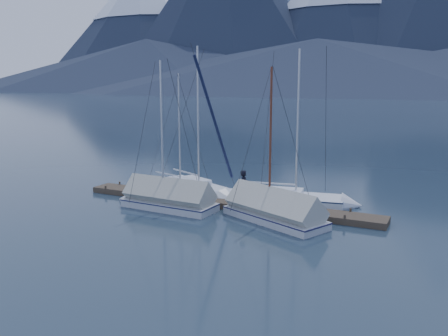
{
  "coord_description": "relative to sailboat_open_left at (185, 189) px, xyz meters",
  "views": [
    {
      "loc": [
        11.59,
        -21.59,
        7.03
      ],
      "look_at": [
        0.0,
        2.0,
        2.2
      ],
      "focal_mm": 38.0,
      "sensor_mm": 36.0,
      "label": 1
    }
  ],
  "objects": [
    {
      "name": "sailboat_open_right",
      "position": [
        7.84,
        0.4,
        0.03
      ],
      "size": [
        7.57,
        3.46,
        9.68
      ],
      "color": "white",
      "rests_on": "ground"
    },
    {
      "name": "ground",
      "position": [
        3.83,
        -4.08,
        -0.14
      ],
      "size": [
        1000.0,
        1000.0,
        0.0
      ],
      "primitive_type": "plane",
      "color": "#172534",
      "rests_on": "ground"
    },
    {
      "name": "sailboat_covered_far",
      "position": [
        0.86,
        -3.98,
        0.29
      ],
      "size": [
        6.46,
        2.71,
        8.94
      ],
      "color": "silver",
      "rests_on": "ground"
    },
    {
      "name": "sailboat_open_mid",
      "position": [
        1.5,
        -0.22,
        0.03
      ],
      "size": [
        7.77,
        5.2,
        10.04
      ],
      "color": "white",
      "rests_on": "ground"
    },
    {
      "name": "mooring_posts",
      "position": [
        3.33,
        -2.08,
        0.21
      ],
      "size": [
        15.12,
        1.52,
        0.35
      ],
      "color": "#382D23",
      "rests_on": "ground"
    },
    {
      "name": "sailboat_covered_near",
      "position": [
        7.03,
        -3.53,
        0.28
      ],
      "size": [
        6.85,
        4.47,
        8.58
      ],
      "color": "silver",
      "rests_on": "ground"
    },
    {
      "name": "sailboat_open_left",
      "position": [
        0.0,
        0.0,
        0.0
      ],
      "size": [
        6.48,
        3.4,
        8.26
      ],
      "color": "silver",
      "rests_on": "ground"
    },
    {
      "name": "dock",
      "position": [
        3.83,
        -2.08,
        -0.04
      ],
      "size": [
        18.0,
        1.5,
        0.54
      ],
      "color": "#382D23",
      "rests_on": "ground"
    },
    {
      "name": "person",
      "position": [
        5.15,
        -2.23,
        1.13
      ],
      "size": [
        0.66,
        0.79,
        1.86
      ],
      "primitive_type": "imported",
      "rotation": [
        0.0,
        0.0,
        1.94
      ],
      "color": "black",
      "rests_on": "dock"
    }
  ]
}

